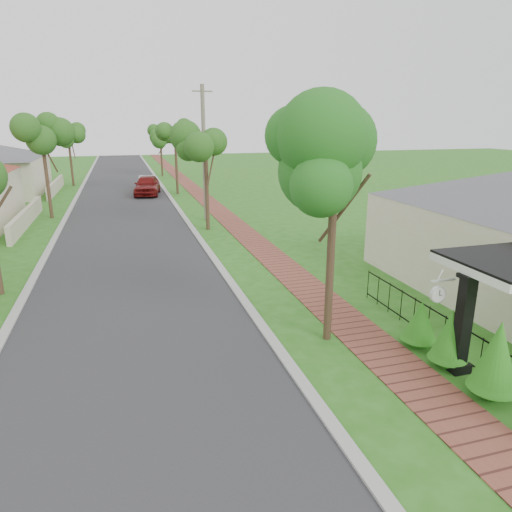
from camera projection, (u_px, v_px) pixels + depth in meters
name	position (u px, v px, depth m)	size (l,w,h in m)	color
ground	(270.00, 377.00, 10.98)	(160.00, 160.00, 0.00)	#266016
road	(125.00, 220.00, 28.57)	(7.00, 120.00, 0.02)	#28282B
kerb_right	(184.00, 217.00, 29.56)	(0.30, 120.00, 0.10)	#9E9E99
kerb_left	(63.00, 224.00, 27.58)	(0.30, 120.00, 0.10)	#9E9E99
sidewalk	(223.00, 215.00, 30.26)	(1.50, 120.00, 0.03)	brown
porch_post	(462.00, 329.00, 10.97)	(0.48, 0.48, 2.52)	black
picket_fence	(444.00, 332.00, 12.15)	(0.03, 8.02, 1.00)	black
street_trees	(121.00, 141.00, 33.62)	(10.70, 37.65, 5.89)	#382619
hedge_row	(474.00, 352.00, 10.51)	(0.94, 4.88, 1.97)	#225A12
parked_car_red	(147.00, 185.00, 38.16)	(1.92, 4.78, 1.63)	maroon
parked_car_white	(147.00, 183.00, 40.71)	(1.34, 3.85, 1.27)	silver
near_tree	(335.00, 168.00, 11.60)	(2.34, 2.34, 6.01)	#382619
utility_pole	(204.00, 154.00, 27.52)	(1.20, 0.24, 8.03)	#746B5A
station_clock	(438.00, 293.00, 10.97)	(0.68, 0.13, 0.58)	white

